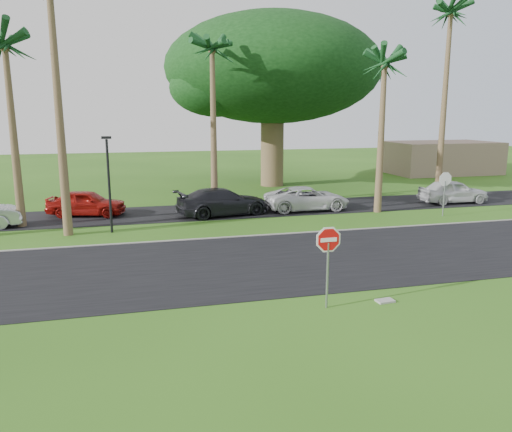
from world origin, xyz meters
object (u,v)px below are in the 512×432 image
(car_minivan, at_px, (307,199))
(stop_sign_near, at_px, (328,250))
(car_red, at_px, (86,203))
(car_dark, at_px, (223,202))
(stop_sign_far, at_px, (445,185))
(car_pickup, at_px, (453,192))

(car_minivan, bearing_deg, stop_sign_near, 162.10)
(car_red, height_order, car_dark, car_dark)
(car_minivan, bearing_deg, car_dark, 92.84)
(stop_sign_far, bearing_deg, car_dark, -15.17)
(car_dark, height_order, car_minivan, car_dark)
(stop_sign_far, xyz_separation_m, car_red, (-19.47, 4.99, -1.04))
(car_red, bearing_deg, car_pickup, -79.97)
(stop_sign_far, height_order, car_dark, stop_sign_far)
(stop_sign_far, xyz_separation_m, car_minivan, (-6.83, 3.52, -1.07))
(stop_sign_near, bearing_deg, car_red, 116.49)
(stop_sign_far, xyz_separation_m, car_dark, (-12.01, 3.26, -1.01))
(stop_sign_near, relative_size, stop_sign_far, 1.00)
(car_pickup, bearing_deg, stop_sign_near, 136.27)
(car_pickup, bearing_deg, car_dark, 92.25)
(stop_sign_far, height_order, car_pickup, stop_sign_far)
(car_minivan, distance_m, car_pickup, 9.91)
(car_dark, bearing_deg, car_minivan, -98.25)
(stop_sign_far, distance_m, car_dark, 12.48)
(car_pickup, bearing_deg, car_minivan, 91.12)
(car_dark, bearing_deg, car_pickup, -100.42)
(car_dark, xyz_separation_m, car_minivan, (5.17, 0.26, -0.07))
(stop_sign_far, bearing_deg, car_pickup, -131.65)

